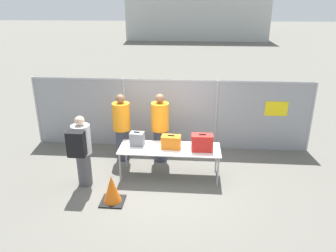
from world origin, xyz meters
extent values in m
plane|color=#605E56|center=(0.00, 0.00, 0.00)|extent=(120.00, 120.00, 0.00)
cylinder|color=#9EA0A5|center=(-3.82, 1.74, 0.98)|extent=(0.07, 0.07, 1.96)
cylinder|color=#9EA0A5|center=(-1.27, 1.74, 0.98)|extent=(0.07, 0.07, 1.96)
cylinder|color=#9EA0A5|center=(1.27, 1.74, 0.98)|extent=(0.07, 0.07, 1.96)
cylinder|color=#9EA0A5|center=(3.82, 1.74, 0.98)|extent=(0.07, 0.07, 1.96)
cube|color=gray|center=(0.00, 1.74, 0.98)|extent=(7.64, 0.01, 1.96)
cube|color=#9EA0A5|center=(0.00, 1.74, 1.93)|extent=(7.64, 0.04, 0.04)
cube|color=yellow|center=(2.87, 1.73, 1.22)|extent=(0.60, 0.01, 0.40)
cube|color=silver|center=(0.12, 0.05, 0.72)|extent=(2.35, 0.82, 0.02)
cylinder|color=#99999E|center=(-0.99, -0.30, 0.35)|extent=(0.04, 0.04, 0.71)
cylinder|color=#99999E|center=(1.24, -0.30, 0.35)|extent=(0.04, 0.04, 0.71)
cylinder|color=#99999E|center=(-0.99, 0.40, 0.35)|extent=(0.04, 0.04, 0.71)
cylinder|color=#99999E|center=(1.24, 0.40, 0.35)|extent=(0.04, 0.04, 0.71)
cube|color=slate|center=(-0.65, 0.16, 0.89)|extent=(0.34, 0.27, 0.32)
cube|color=black|center=(-0.65, 0.16, 1.06)|extent=(0.13, 0.03, 0.02)
cube|color=orange|center=(0.16, 0.06, 0.89)|extent=(0.46, 0.29, 0.30)
cube|color=black|center=(0.16, 0.06, 1.05)|extent=(0.16, 0.04, 0.02)
cube|color=red|center=(0.87, -0.02, 0.93)|extent=(0.49, 0.28, 0.38)
cube|color=black|center=(0.87, -0.02, 1.13)|extent=(0.16, 0.03, 0.02)
cylinder|color=#4C4C51|center=(-1.77, -0.47, 0.39)|extent=(0.31, 0.31, 0.78)
cylinder|color=#B2B2B7|center=(-1.77, -0.47, 1.11)|extent=(0.41, 0.41, 0.65)
sphere|color=beige|center=(-1.77, -0.47, 1.55)|extent=(0.21, 0.21, 0.21)
cube|color=black|center=(-1.77, -0.79, 1.14)|extent=(0.37, 0.22, 0.55)
cylinder|color=#383D4C|center=(-0.18, 0.86, 0.43)|extent=(0.34, 0.34, 0.86)
cylinder|color=orange|center=(-0.18, 0.86, 1.21)|extent=(0.45, 0.45, 0.71)
sphere|color=brown|center=(-0.18, 0.86, 1.68)|extent=(0.23, 0.23, 0.23)
cylinder|color=#383D4C|center=(-1.17, 0.84, 0.42)|extent=(0.33, 0.33, 0.84)
cylinder|color=orange|center=(-1.17, 0.84, 1.20)|extent=(0.44, 0.44, 0.70)
sphere|color=brown|center=(-1.17, 0.84, 1.66)|extent=(0.23, 0.23, 0.23)
cube|color=#B2B2B7|center=(2.07, 4.51, 0.41)|extent=(3.29, 1.52, 0.49)
sphere|color=black|center=(1.50, 3.69, 0.29)|extent=(0.58, 0.58, 0.58)
sphere|color=black|center=(1.50, 5.33, 0.29)|extent=(0.58, 0.58, 0.58)
cylinder|color=#59595B|center=(-0.15, 4.51, 0.21)|extent=(1.15, 0.06, 0.06)
cube|color=#B2B7B2|center=(0.74, 34.00, 3.75)|extent=(14.27, 13.99, 7.50)
cube|color=black|center=(-0.98, -1.13, 0.01)|extent=(0.49, 0.49, 0.03)
cone|color=orange|center=(-0.98, -1.13, 0.30)|extent=(0.39, 0.39, 0.61)
camera|label=1|loc=(0.65, -6.83, 3.96)|focal=35.00mm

